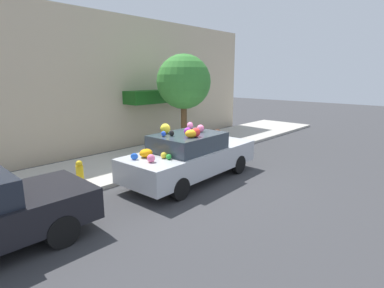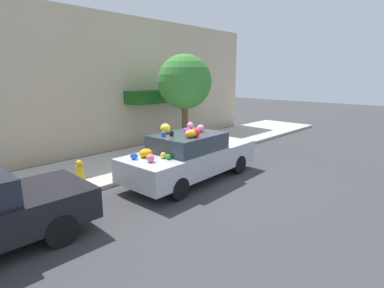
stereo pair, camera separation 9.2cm
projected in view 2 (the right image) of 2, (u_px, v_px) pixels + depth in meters
The scene contains 6 objects.
ground_plane at pixel (191, 178), 9.18m from camera, with size 60.00×60.00×0.00m, color #38383A.
sidewalk_curb at pixel (138, 160), 10.98m from camera, with size 24.00×3.20×0.12m.
building_facade at pixel (105, 85), 12.00m from camera, with size 18.00×1.20×5.50m.
street_tree at pixel (185, 82), 11.76m from camera, with size 2.14×2.14×3.80m.
fire_hydrant at pixel (80, 173), 8.26m from camera, with size 0.20×0.20×0.70m.
art_car at pixel (191, 155), 8.95m from camera, with size 4.56×1.90×1.72m.
Camera 2 is at (-6.31, -6.02, 3.08)m, focal length 28.00 mm.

